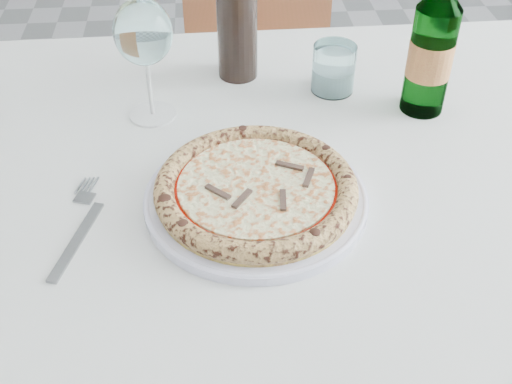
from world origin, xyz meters
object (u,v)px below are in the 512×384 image
dining_table (251,204)px  tumbler (333,71)px  wine_glass (143,35)px  pizza (256,188)px  beer_bottle (432,49)px  wine_bottle (237,11)px  chair_far (257,39)px  plate (256,198)px

dining_table → tumbler: 0.27m
wine_glass → tumbler: bearing=10.1°
pizza → beer_bottle: beer_bottle is taller
dining_table → wine_bottle: bearing=90.3°
chair_far → dining_table: bearing=-95.7°
plate → tumbler: tumbler is taller
wine_glass → beer_bottle: size_ratio=0.73×
tumbler → wine_bottle: (-0.16, 0.07, 0.09)m
dining_table → plate: bearing=-90.0°
plate → wine_glass: wine_glass is taller
pizza → beer_bottle: bearing=36.3°
wine_glass → tumbler: (0.31, 0.05, -0.11)m
dining_table → beer_bottle: (0.29, 0.12, 0.20)m
dining_table → pizza: pizza is taller
wine_glass → wine_bottle: size_ratio=0.70×
wine_glass → wine_bottle: 0.19m
dining_table → wine_bottle: size_ratio=5.11×
plate → wine_bottle: (-0.00, 0.35, 0.11)m
pizza → tumbler: bearing=61.3°
wine_glass → wine_bottle: (0.15, 0.12, -0.02)m
dining_table → tumbler: size_ratio=17.62×
plate → wine_bottle: 0.37m
tumbler → wine_bottle: wine_bottle is taller
dining_table → chair_far: 0.84m
chair_far → wine_glass: (-0.23, -0.70, 0.37)m
pizza → wine_glass: 0.30m
dining_table → wine_glass: size_ratio=7.28×
chair_far → wine_bottle: bearing=-98.3°
tumbler → beer_bottle: 0.17m
chair_far → wine_bottle: wine_bottle is taller
wine_glass → chair_far: bearing=71.6°
dining_table → chair_far: (0.08, 0.83, -0.13)m
chair_far → wine_bottle: 0.68m
beer_bottle → dining_table: bearing=-158.5°
chair_far → pizza: chair_far is taller
dining_table → wine_bottle: 0.33m
tumbler → beer_bottle: beer_bottle is taller
tumbler → dining_table: bearing=-130.0°
dining_table → pizza: (-0.00, -0.10, 0.11)m
beer_bottle → wine_glass: bearing=177.8°
chair_far → pizza: 0.97m
chair_far → plate: bearing=-95.1°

